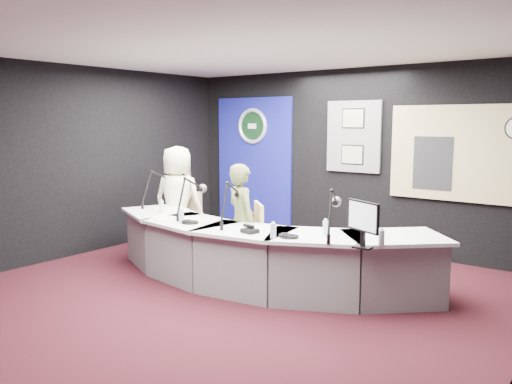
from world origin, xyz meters
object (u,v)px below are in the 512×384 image
Objects in this scene: broadcast_desk at (253,254)px; armchair_right at (242,242)px; person_man at (178,200)px; person_woman at (242,222)px; armchair_left at (178,222)px.

broadcast_desk is 4.78× the size of armchair_right.
broadcast_desk is 2.78× the size of person_man.
broadcast_desk is 1.94m from person_man.
person_man is (-1.56, 0.41, 0.34)m from armchair_right.
armchair_right is 0.58× the size of person_man.
person_woman is at bearing 0.00° from armchair_right.
broadcast_desk is at bearing -13.79° from armchair_left.
person_woman reaches higher than broadcast_desk.
person_woman reaches higher than armchair_left.
broadcast_desk is at bearing 146.98° from person_man.
armchair_right reaches higher than broadcast_desk.
armchair_left is 0.33m from person_man.
person_woman is (1.56, -0.41, -0.08)m from person_man.
armchair_right is (1.56, -0.41, -0.01)m from armchair_left.
armchair_left is 0.66× the size of person_woman.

